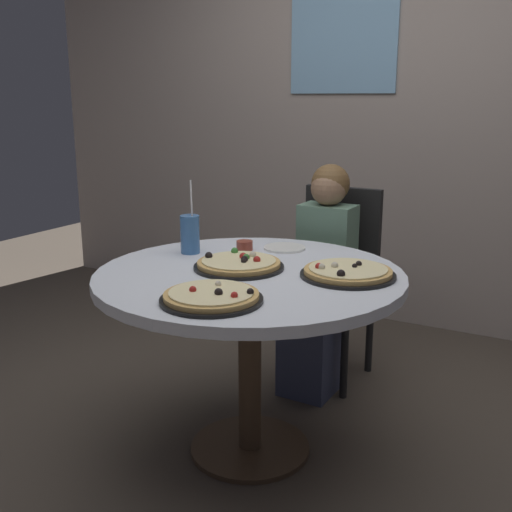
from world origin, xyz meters
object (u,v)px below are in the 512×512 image
object	(u,v)px
diner_child	(320,291)
pizza_veggie	(212,297)
soda_cup	(190,234)
chair_wooden	(335,272)
sauce_bowl	(245,245)
dining_table	(250,298)
pizza_cheese	(239,264)
plate_small	(285,248)
pizza_pepperoni	(348,272)

from	to	relation	value
diner_child	pizza_veggie	xyz separation A→B (m)	(0.07, -1.05, 0.28)
diner_child	soda_cup	bearing A→B (deg)	-122.90
chair_wooden	sauce_bowl	world-z (taller)	chair_wooden
dining_table	diner_child	bearing A→B (deg)	90.14
diner_child	pizza_veggie	bearing A→B (deg)	-86.40
diner_child	pizza_cheese	size ratio (longest dim) A/B	3.12
sauce_bowl	plate_small	size ratio (longest dim) A/B	0.39
pizza_pepperoni	pizza_cheese	bearing A→B (deg)	-167.00
sauce_bowl	pizza_cheese	bearing A→B (deg)	-64.38
dining_table	pizza_cheese	distance (m)	0.14
diner_child	chair_wooden	bearing A→B (deg)	88.85
plate_small	pizza_cheese	bearing A→B (deg)	-92.49
sauce_bowl	pizza_veggie	bearing A→B (deg)	-68.84
pizza_cheese	plate_small	xyz separation A→B (m)	(0.02, 0.36, -0.01)
soda_cup	sauce_bowl	xyz separation A→B (m)	(0.17, 0.16, -0.06)
dining_table	chair_wooden	distance (m)	0.88
chair_wooden	diner_child	size ratio (longest dim) A/B	0.88
soda_cup	chair_wooden	bearing A→B (deg)	63.81
pizza_pepperoni	plate_small	world-z (taller)	pizza_pepperoni
dining_table	sauce_bowl	distance (m)	0.36
diner_child	sauce_bowl	distance (m)	0.53
diner_child	pizza_pepperoni	size ratio (longest dim) A/B	3.10
soda_cup	plate_small	world-z (taller)	soda_cup
dining_table	diner_child	size ratio (longest dim) A/B	1.08
sauce_bowl	plate_small	bearing A→B (deg)	34.57
pizza_pepperoni	soda_cup	bearing A→B (deg)	178.72
chair_wooden	plate_small	distance (m)	0.54
diner_child	pizza_cheese	distance (m)	0.72
soda_cup	sauce_bowl	world-z (taller)	soda_cup
dining_table	pizza_veggie	world-z (taller)	pizza_veggie
diner_child	pizza_cheese	xyz separation A→B (m)	(-0.06, -0.66, 0.28)
chair_wooden	soda_cup	size ratio (longest dim) A/B	3.09
chair_wooden	soda_cup	distance (m)	0.88
dining_table	pizza_pepperoni	size ratio (longest dim) A/B	3.34
soda_cup	sauce_bowl	distance (m)	0.24
pizza_pepperoni	plate_small	size ratio (longest dim) A/B	1.94
dining_table	diner_child	world-z (taller)	diner_child
diner_child	soda_cup	size ratio (longest dim) A/B	3.52
pizza_cheese	plate_small	distance (m)	0.36
dining_table	pizza_cheese	xyz separation A→B (m)	(-0.06, 0.02, 0.12)
diner_child	sauce_bowl	xyz separation A→B (m)	(-0.19, -0.40, 0.29)
pizza_cheese	soda_cup	xyz separation A→B (m)	(-0.30, 0.11, 0.06)
pizza_cheese	sauce_bowl	world-z (taller)	pizza_cheese
diner_child	pizza_veggie	distance (m)	1.09
dining_table	plate_small	bearing A→B (deg)	96.55
dining_table	plate_small	distance (m)	0.40
pizza_cheese	plate_small	size ratio (longest dim) A/B	1.93
dining_table	sauce_bowl	size ratio (longest dim) A/B	16.66
pizza_veggie	pizza_cheese	world-z (taller)	pizza_cheese
pizza_veggie	pizza_cheese	size ratio (longest dim) A/B	0.97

